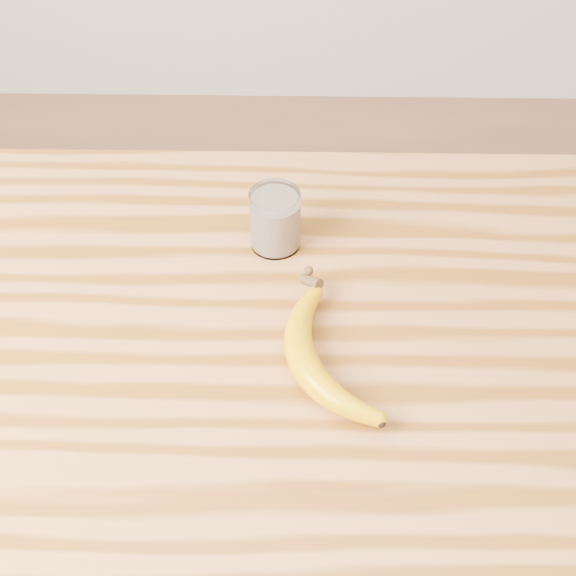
{
  "coord_description": "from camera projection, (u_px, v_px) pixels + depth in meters",
  "views": [
    {
      "loc": [
        -0.04,
        -0.71,
        1.71
      ],
      "look_at": [
        -0.05,
        0.05,
        0.93
      ],
      "focal_mm": 50.0,
      "sensor_mm": 36.0,
      "label": 1
    }
  ],
  "objects": [
    {
      "name": "banana",
      "position": [
        303.0,
        363.0,
        1.01
      ],
      "size": [
        0.22,
        0.35,
        0.04
      ],
      "primitive_type": null,
      "rotation": [
        0.0,
        0.0,
        0.34
      ],
      "color": "#D39900",
      "rests_on": "table"
    },
    {
      "name": "room",
      "position": [
        342.0,
        14.0,
        0.75
      ],
      "size": [
        4.04,
        4.04,
        2.7
      ],
      "color": "brown",
      "rests_on": "ground"
    },
    {
      "name": "table",
      "position": [
        323.0,
        389.0,
        1.17
      ],
      "size": [
        1.2,
        0.8,
        0.9
      ],
      "color": "#AB6D39",
      "rests_on": "ground"
    },
    {
      "name": "smoothie_glass",
      "position": [
        275.0,
        221.0,
        1.16
      ],
      "size": [
        0.07,
        0.07,
        0.09
      ],
      "color": "white",
      "rests_on": "table"
    }
  ]
}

